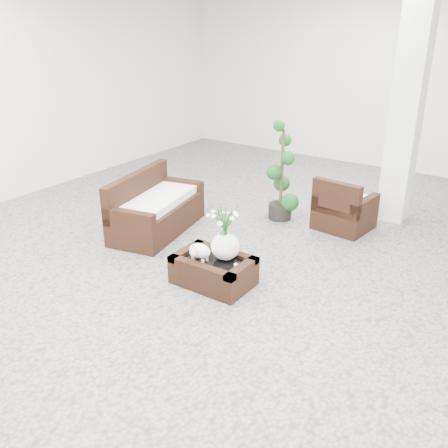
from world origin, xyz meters
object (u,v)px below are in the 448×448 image
Objects in this scene: coffee_table at (213,272)px; loveseat at (157,203)px; armchair at (345,203)px; topiary at (282,172)px.

loveseat is (-1.58, 0.81, 0.27)m from coffee_table.
topiary is (-0.97, -0.20, 0.36)m from armchair.
topiary is (1.25, 1.44, 0.32)m from loveseat.
armchair is (0.63, 2.45, 0.24)m from coffee_table.
coffee_table is 1.14× the size of armchair.
loveseat is at bearing 42.93° from armchair.
loveseat is at bearing 152.95° from coffee_table.
coffee_table is 0.56× the size of loveseat.
loveseat is at bearing -130.91° from topiary.
topiary reaches higher than coffee_table.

